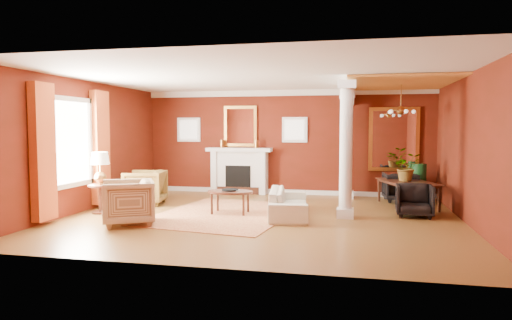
% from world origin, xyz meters
% --- Properties ---
extents(ground, '(8.00, 8.00, 0.00)m').
position_xyz_m(ground, '(0.00, 0.00, 0.00)').
color(ground, brown).
rests_on(ground, ground).
extents(room_shell, '(8.04, 7.04, 2.92)m').
position_xyz_m(room_shell, '(0.00, 0.00, 2.02)').
color(room_shell, '#5B170C').
rests_on(room_shell, ground).
extents(fireplace, '(1.85, 0.42, 1.29)m').
position_xyz_m(fireplace, '(-1.30, 3.32, 0.65)').
color(fireplace, silver).
rests_on(fireplace, ground).
extents(overmantel_mirror, '(0.95, 0.07, 1.15)m').
position_xyz_m(overmantel_mirror, '(-1.30, 3.45, 1.90)').
color(overmantel_mirror, '#C48A39').
rests_on(overmantel_mirror, fireplace).
extents(flank_window_left, '(0.70, 0.07, 0.70)m').
position_xyz_m(flank_window_left, '(-2.85, 3.46, 1.80)').
color(flank_window_left, silver).
rests_on(flank_window_left, room_shell).
extents(flank_window_right, '(0.70, 0.07, 0.70)m').
position_xyz_m(flank_window_right, '(0.25, 3.46, 1.80)').
color(flank_window_right, silver).
rests_on(flank_window_right, room_shell).
extents(left_window, '(0.21, 2.55, 2.60)m').
position_xyz_m(left_window, '(-3.89, -0.60, 1.42)').
color(left_window, white).
rests_on(left_window, room_shell).
extents(column_front, '(0.36, 0.36, 2.80)m').
position_xyz_m(column_front, '(1.70, 0.30, 1.43)').
color(column_front, silver).
rests_on(column_front, ground).
extents(column_back, '(0.36, 0.36, 2.80)m').
position_xyz_m(column_back, '(1.70, 3.00, 1.43)').
color(column_back, silver).
rests_on(column_back, ground).
extents(header_beam, '(0.30, 3.20, 0.32)m').
position_xyz_m(header_beam, '(1.70, 1.90, 2.62)').
color(header_beam, silver).
rests_on(header_beam, column_front).
extents(amber_ceiling, '(2.30, 3.40, 0.04)m').
position_xyz_m(amber_ceiling, '(2.85, 1.75, 2.87)').
color(amber_ceiling, gold).
rests_on(amber_ceiling, room_shell).
extents(dining_mirror, '(1.30, 0.07, 1.70)m').
position_xyz_m(dining_mirror, '(2.90, 3.45, 1.55)').
color(dining_mirror, '#C48A39').
rests_on(dining_mirror, room_shell).
extents(chandelier, '(0.60, 0.62, 0.75)m').
position_xyz_m(chandelier, '(2.90, 1.80, 2.25)').
color(chandelier, '#A77234').
rests_on(chandelier, room_shell).
extents(crown_trim, '(8.00, 0.08, 0.16)m').
position_xyz_m(crown_trim, '(0.00, 3.46, 2.82)').
color(crown_trim, silver).
rests_on(crown_trim, room_shell).
extents(base_trim, '(8.00, 0.08, 0.12)m').
position_xyz_m(base_trim, '(0.00, 3.46, 0.06)').
color(base_trim, silver).
rests_on(base_trim, ground).
extents(rug, '(3.19, 3.95, 0.01)m').
position_xyz_m(rug, '(-0.82, 0.19, 0.01)').
color(rug, maroon).
rests_on(rug, ground).
extents(sofa, '(0.82, 2.02, 0.77)m').
position_xyz_m(sofa, '(0.54, 0.25, 0.38)').
color(sofa, beige).
rests_on(sofa, ground).
extents(armchair_leopard, '(0.97, 1.01, 0.91)m').
position_xyz_m(armchair_leopard, '(-3.07, 1.00, 0.46)').
color(armchair_leopard, black).
rests_on(armchair_leopard, ground).
extents(armchair_stripe, '(1.20, 1.23, 0.95)m').
position_xyz_m(armchair_stripe, '(-2.36, -1.22, 0.48)').
color(armchair_stripe, tan).
rests_on(armchair_stripe, ground).
extents(coffee_table, '(0.99, 0.99, 0.50)m').
position_xyz_m(coffee_table, '(-0.73, 0.25, 0.45)').
color(coffee_table, black).
rests_on(coffee_table, ground).
extents(coffee_book, '(0.17, 0.02, 0.24)m').
position_xyz_m(coffee_book, '(-0.72, 0.27, 0.62)').
color(coffee_book, black).
rests_on(coffee_book, coffee_table).
extents(side_table, '(0.53, 0.53, 1.33)m').
position_xyz_m(side_table, '(-3.50, -0.26, 0.87)').
color(side_table, black).
rests_on(side_table, ground).
extents(dining_table, '(1.10, 1.80, 0.95)m').
position_xyz_m(dining_table, '(3.14, 2.03, 0.47)').
color(dining_table, black).
rests_on(dining_table, ground).
extents(dining_chair_near, '(0.75, 0.71, 0.75)m').
position_xyz_m(dining_chair_near, '(3.11, 0.74, 0.37)').
color(dining_chair_near, black).
rests_on(dining_chair_near, ground).
extents(dining_chair_far, '(0.85, 0.80, 0.80)m').
position_xyz_m(dining_chair_far, '(3.01, 2.76, 0.40)').
color(dining_chair_far, black).
rests_on(dining_chair_far, ground).
extents(green_urn, '(0.40, 0.40, 0.95)m').
position_xyz_m(green_urn, '(3.50, 3.00, 0.37)').
color(green_urn, '#123A18').
rests_on(green_urn, ground).
extents(potted_plant, '(0.77, 0.81, 0.52)m').
position_xyz_m(potted_plant, '(3.08, 2.02, 1.21)').
color(potted_plant, '#26591E').
rests_on(potted_plant, dining_table).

